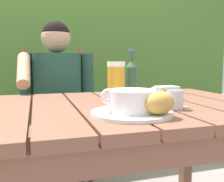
{
  "coord_description": "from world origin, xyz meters",
  "views": [
    {
      "loc": [
        -0.23,
        -1.0,
        0.92
      ],
      "look_at": [
        0.04,
        -0.12,
        0.81
      ],
      "focal_mm": 40.66,
      "sensor_mm": 36.0,
      "label": 1
    }
  ],
  "objects_px": {
    "chair_near_diner": "(56,121)",
    "beer_bottle": "(132,79)",
    "bread_roll": "(159,103)",
    "beer_glass": "(116,83)",
    "serving_plate": "(132,113)",
    "person_eating": "(58,96)",
    "soup_bowl": "(132,100)",
    "butter_tub": "(166,92)",
    "water_glass_small": "(175,100)",
    "table_knife": "(164,108)"
  },
  "relations": [
    {
      "from": "serving_plate",
      "to": "table_knife",
      "type": "bearing_deg",
      "value": 22.17
    },
    {
      "from": "water_glass_small",
      "to": "table_knife",
      "type": "height_order",
      "value": "water_glass_small"
    },
    {
      "from": "soup_bowl",
      "to": "chair_near_diner",
      "type": "bearing_deg",
      "value": 98.68
    },
    {
      "from": "bread_roll",
      "to": "beer_bottle",
      "type": "xyz_separation_m",
      "value": [
        0.05,
        0.38,
        0.05
      ]
    },
    {
      "from": "serving_plate",
      "to": "table_knife",
      "type": "xyz_separation_m",
      "value": [
        0.15,
        0.06,
        -0.0
      ]
    },
    {
      "from": "chair_near_diner",
      "to": "beer_bottle",
      "type": "xyz_separation_m",
      "value": [
        0.28,
        -0.79,
        0.36
      ]
    },
    {
      "from": "person_eating",
      "to": "butter_tub",
      "type": "xyz_separation_m",
      "value": [
        0.46,
        -0.59,
        0.07
      ]
    },
    {
      "from": "person_eating",
      "to": "beer_glass",
      "type": "xyz_separation_m",
      "value": [
        0.19,
        -0.66,
        0.13
      ]
    },
    {
      "from": "chair_near_diner",
      "to": "water_glass_small",
      "type": "relative_size",
      "value": 14.32
    },
    {
      "from": "beer_glass",
      "to": "table_knife",
      "type": "bearing_deg",
      "value": -51.22
    },
    {
      "from": "soup_bowl",
      "to": "beer_glass",
      "type": "bearing_deg",
      "value": 85.17
    },
    {
      "from": "soup_bowl",
      "to": "bread_roll",
      "type": "bearing_deg",
      "value": -49.4
    },
    {
      "from": "beer_bottle",
      "to": "water_glass_small",
      "type": "distance_m",
      "value": 0.27
    },
    {
      "from": "chair_near_diner",
      "to": "beer_glass",
      "type": "xyz_separation_m",
      "value": [
        0.19,
        -0.86,
        0.35
      ]
    },
    {
      "from": "bread_roll",
      "to": "butter_tub",
      "type": "bearing_deg",
      "value": 58.06
    },
    {
      "from": "bread_roll",
      "to": "table_knife",
      "type": "xyz_separation_m",
      "value": [
        0.09,
        0.14,
        -0.05
      ]
    },
    {
      "from": "soup_bowl",
      "to": "beer_bottle",
      "type": "xyz_separation_m",
      "value": [
        0.12,
        0.3,
        0.05
      ]
    },
    {
      "from": "person_eating",
      "to": "serving_plate",
      "type": "relative_size",
      "value": 4.32
    },
    {
      "from": "chair_near_diner",
      "to": "beer_bottle",
      "type": "distance_m",
      "value": 0.91
    },
    {
      "from": "beer_glass",
      "to": "water_glass_small",
      "type": "height_order",
      "value": "beer_glass"
    },
    {
      "from": "bread_roll",
      "to": "soup_bowl",
      "type": "bearing_deg",
      "value": 130.6
    },
    {
      "from": "soup_bowl",
      "to": "beer_glass",
      "type": "height_order",
      "value": "beer_glass"
    },
    {
      "from": "beer_bottle",
      "to": "table_knife",
      "type": "bearing_deg",
      "value": -81.05
    },
    {
      "from": "chair_near_diner",
      "to": "person_eating",
      "type": "xyz_separation_m",
      "value": [
        -0.0,
        -0.2,
        0.22
      ]
    },
    {
      "from": "water_glass_small",
      "to": "butter_tub",
      "type": "xyz_separation_m",
      "value": [
        0.1,
        0.25,
        -0.01
      ]
    },
    {
      "from": "butter_tub",
      "to": "serving_plate",
      "type": "bearing_deg",
      "value": -134.64
    },
    {
      "from": "beer_bottle",
      "to": "butter_tub",
      "type": "xyz_separation_m",
      "value": [
        0.18,
        -0.0,
        -0.07
      ]
    },
    {
      "from": "beer_glass",
      "to": "person_eating",
      "type": "bearing_deg",
      "value": 106.02
    },
    {
      "from": "chair_near_diner",
      "to": "beer_glass",
      "type": "relative_size",
      "value": 5.75
    },
    {
      "from": "chair_near_diner",
      "to": "butter_tub",
      "type": "xyz_separation_m",
      "value": [
        0.46,
        -0.79,
        0.29
      ]
    },
    {
      "from": "bread_roll",
      "to": "table_knife",
      "type": "distance_m",
      "value": 0.17
    },
    {
      "from": "person_eating",
      "to": "serving_plate",
      "type": "bearing_deg",
      "value": -79.19
    },
    {
      "from": "serving_plate",
      "to": "soup_bowl",
      "type": "relative_size",
      "value": 1.28
    },
    {
      "from": "soup_bowl",
      "to": "beer_glass",
      "type": "distance_m",
      "value": 0.23
    },
    {
      "from": "table_knife",
      "to": "butter_tub",
      "type": "bearing_deg",
      "value": 59.21
    },
    {
      "from": "water_glass_small",
      "to": "butter_tub",
      "type": "relative_size",
      "value": 0.69
    },
    {
      "from": "person_eating",
      "to": "butter_tub",
      "type": "distance_m",
      "value": 0.75
    },
    {
      "from": "soup_bowl",
      "to": "serving_plate",
      "type": "bearing_deg",
      "value": 90.0
    },
    {
      "from": "butter_tub",
      "to": "beer_bottle",
      "type": "bearing_deg",
      "value": 178.65
    },
    {
      "from": "chair_near_diner",
      "to": "serving_plate",
      "type": "height_order",
      "value": "chair_near_diner"
    },
    {
      "from": "person_eating",
      "to": "bread_roll",
      "type": "relative_size",
      "value": 9.48
    },
    {
      "from": "beer_glass",
      "to": "beer_bottle",
      "type": "relative_size",
      "value": 0.75
    },
    {
      "from": "chair_near_diner",
      "to": "butter_tub",
      "type": "distance_m",
      "value": 0.96
    },
    {
      "from": "butter_tub",
      "to": "table_knife",
      "type": "height_order",
      "value": "butter_tub"
    },
    {
      "from": "chair_near_diner",
      "to": "soup_bowl",
      "type": "xyz_separation_m",
      "value": [
        0.17,
        -1.09,
        0.31
      ]
    },
    {
      "from": "person_eating",
      "to": "serving_plate",
      "type": "height_order",
      "value": "person_eating"
    },
    {
      "from": "bread_roll",
      "to": "serving_plate",
      "type": "bearing_deg",
      "value": 130.6
    },
    {
      "from": "beer_bottle",
      "to": "beer_glass",
      "type": "bearing_deg",
      "value": -143.46
    },
    {
      "from": "bread_roll",
      "to": "beer_glass",
      "type": "relative_size",
      "value": 0.7
    },
    {
      "from": "beer_glass",
      "to": "serving_plate",
      "type": "bearing_deg",
      "value": -94.83
    }
  ]
}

